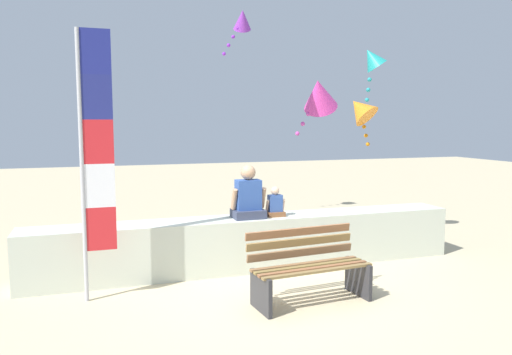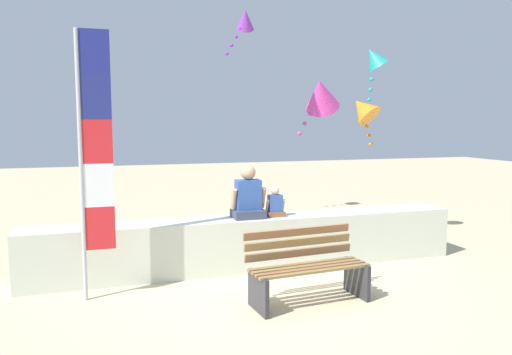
{
  "view_description": "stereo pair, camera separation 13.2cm",
  "coord_description": "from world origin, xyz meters",
  "views": [
    {
      "loc": [
        -2.27,
        -6.07,
        2.22
      ],
      "look_at": [
        0.08,
        0.96,
        1.39
      ],
      "focal_mm": 34.83,
      "sensor_mm": 36.0,
      "label": 1
    },
    {
      "loc": [
        -2.15,
        -6.11,
        2.22
      ],
      "look_at": [
        0.08,
        0.96,
        1.39
      ],
      "focal_mm": 34.83,
      "sensor_mm": 36.0,
      "label": 2
    }
  ],
  "objects": [
    {
      "name": "person_adult",
      "position": [
        -0.06,
        0.91,
        1.1
      ],
      "size": [
        0.52,
        0.38,
        0.8
      ],
      "color": "#363C54",
      "rests_on": "seawall_ledge"
    },
    {
      "name": "kite_teal",
      "position": [
        2.57,
        1.86,
        3.34
      ],
      "size": [
        0.63,
        0.69,
        1.02
      ],
      "color": "teal"
    },
    {
      "name": "seawall_ledge",
      "position": [
        0.0,
        0.96,
        0.39
      ],
      "size": [
        6.59,
        0.65,
        0.79
      ],
      "primitive_type": "cube",
      "color": "beige",
      "rests_on": "ground"
    },
    {
      "name": "flag_banner",
      "position": [
        -2.25,
        0.27,
        1.87
      ],
      "size": [
        0.41,
        0.05,
        3.33
      ],
      "color": "#B7B7BC",
      "rests_on": "ground"
    },
    {
      "name": "kite_magenta",
      "position": [
        1.72,
        2.25,
        2.72
      ],
      "size": [
        1.0,
        1.05,
        1.18
      ],
      "color": "#DB3D9E"
    },
    {
      "name": "park_bench",
      "position": [
        0.24,
        -0.6,
        0.41
      ],
      "size": [
        1.54,
        0.74,
        0.88
      ],
      "color": "olive",
      "rests_on": "ground"
    },
    {
      "name": "ground_plane",
      "position": [
        0.0,
        0.0,
        0.0
      ],
      "size": [
        40.0,
        40.0,
        0.0
      ],
      "primitive_type": "plane",
      "color": "#C9B890"
    },
    {
      "name": "kite_orange",
      "position": [
        2.87,
        2.74,
        2.48
      ],
      "size": [
        0.84,
        0.88,
        1.11
      ],
      "color": "orange"
    },
    {
      "name": "person_child",
      "position": [
        0.36,
        0.92,
        0.97
      ],
      "size": [
        0.3,
        0.22,
        0.46
      ],
      "color": "brown",
      "rests_on": "seawall_ledge"
    },
    {
      "name": "kite_purple",
      "position": [
        0.9,
        4.38,
        4.38
      ],
      "size": [
        0.68,
        0.62,
        1.04
      ],
      "color": "purple"
    }
  ]
}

